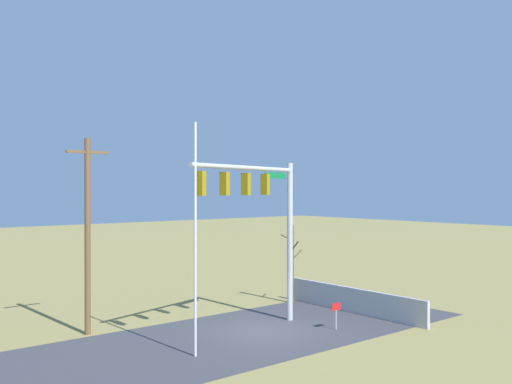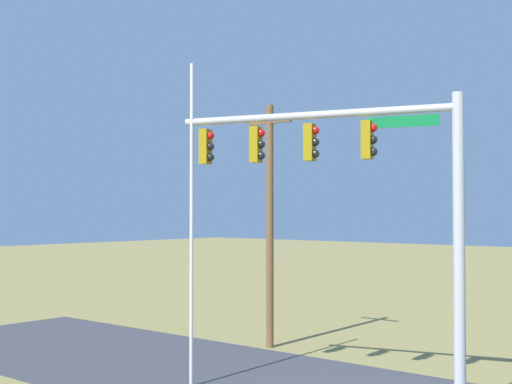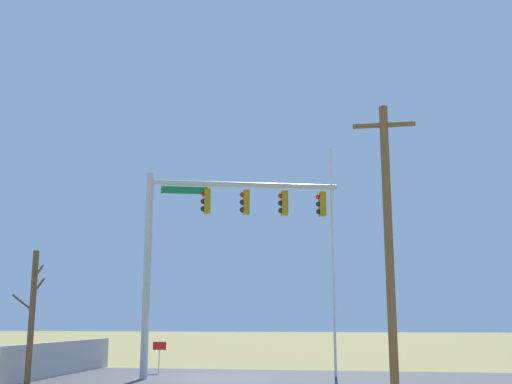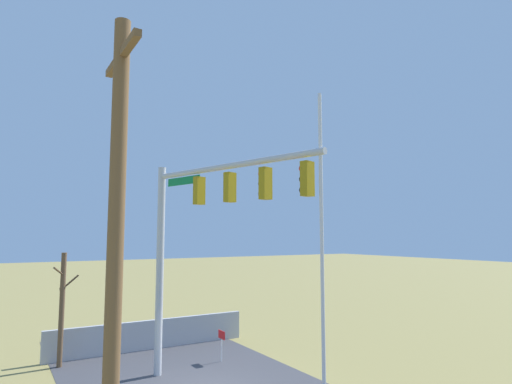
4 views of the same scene
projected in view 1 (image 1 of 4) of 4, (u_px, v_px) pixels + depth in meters
The scene contains 9 objects.
ground_plane at pixel (262, 331), 25.19m from camera, with size 160.00×160.00×0.00m, color olive.
road_surface at pixel (187, 347), 22.65m from camera, with size 28.00×8.00×0.01m, color #3D3D42.
sidewalk_corner at pixel (305, 317), 27.92m from camera, with size 6.00×6.00×0.01m, color #B7B5AD.
retaining_fence at pixel (353, 300), 28.90m from camera, with size 0.20×8.90×1.28m, color #A8A8AD.
signal_mast at pixel (264, 208), 25.36m from camera, with size 7.22×2.31×7.65m.
flagpole at pixel (195, 239), 21.30m from camera, with size 0.10×0.10×8.93m, color silver.
utility_pole at pixel (88, 233), 24.56m from camera, with size 1.90×0.26×8.61m.
bare_tree at pixel (292, 263), 31.39m from camera, with size 1.27×1.02×4.39m.
open_sign at pixel (336, 310), 25.35m from camera, with size 0.56×0.04×1.22m.
Camera 1 is at (-16.22, -19.24, 6.36)m, focal length 39.34 mm.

